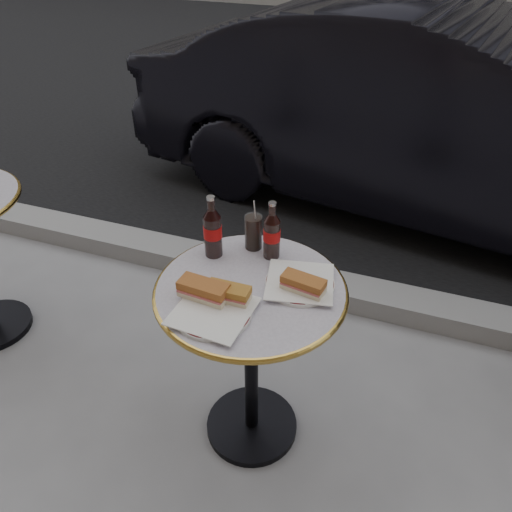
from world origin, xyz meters
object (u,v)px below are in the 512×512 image
(cola_bottle_left, at_px, (212,226))
(cola_glass, at_px, (253,232))
(plate_right, at_px, (300,283))
(cola_bottle_right, at_px, (272,230))
(parked_car, at_px, (435,114))
(bistro_table, at_px, (251,365))
(plate_left, at_px, (213,313))

(cola_bottle_left, height_order, cola_glass, cola_bottle_left)
(plate_right, bearing_deg, cola_glass, 145.00)
(cola_bottle_right, relative_size, parked_car, 0.06)
(cola_bottle_left, height_order, cola_bottle_right, cola_bottle_left)
(bistro_table, height_order, cola_glass, cola_glass)
(plate_left, height_order, cola_bottle_left, cola_bottle_left)
(bistro_table, height_order, parked_car, parked_car)
(plate_right, xyz_separation_m, cola_glass, (-0.21, 0.15, 0.06))
(plate_right, height_order, cola_bottle_left, cola_bottle_left)
(plate_left, height_order, parked_car, parked_car)
(cola_bottle_right, height_order, cola_glass, cola_bottle_right)
(parked_car, bearing_deg, bistro_table, 177.61)
(plate_right, height_order, cola_glass, cola_glass)
(plate_left, relative_size, parked_car, 0.06)
(plate_right, relative_size, cola_bottle_right, 1.04)
(cola_bottle_left, xyz_separation_m, cola_bottle_right, (0.19, 0.06, -0.01))
(cola_bottle_left, bearing_deg, parked_car, 72.32)
(cola_bottle_right, bearing_deg, bistro_table, -92.69)
(plate_right, distance_m, cola_glass, 0.26)
(cola_glass, bearing_deg, parked_car, 74.72)
(bistro_table, bearing_deg, plate_right, 23.55)
(bistro_table, relative_size, parked_car, 0.19)
(cola_bottle_left, distance_m, cola_glass, 0.15)
(cola_bottle_left, xyz_separation_m, cola_glass, (0.11, 0.09, -0.05))
(plate_right, xyz_separation_m, cola_bottle_right, (-0.14, 0.12, 0.10))
(plate_right, xyz_separation_m, parked_car, (0.30, 2.04, -0.11))
(plate_right, relative_size, cola_bottle_left, 0.97)
(plate_left, height_order, cola_bottle_right, cola_bottle_right)
(plate_left, bearing_deg, cola_glass, 91.25)
(cola_bottle_left, height_order, parked_car, parked_car)
(bistro_table, height_order, plate_left, plate_left)
(bistro_table, relative_size, plate_left, 3.16)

